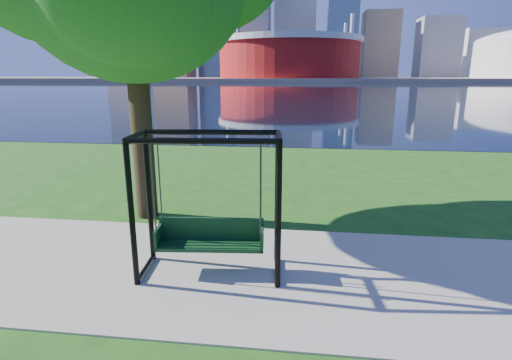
# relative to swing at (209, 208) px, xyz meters

# --- Properties ---
(ground) EXTENTS (900.00, 900.00, 0.00)m
(ground) POSITION_rel_swing_xyz_m (0.60, 0.57, -1.18)
(ground) COLOR #1E5114
(ground) RESTS_ON ground
(path) EXTENTS (120.00, 4.00, 0.03)m
(path) POSITION_rel_swing_xyz_m (0.60, 0.07, -1.16)
(path) COLOR #9E937F
(path) RESTS_ON ground
(river) EXTENTS (900.00, 180.00, 0.02)m
(river) POSITION_rel_swing_xyz_m (0.60, 102.57, -1.17)
(river) COLOR black
(river) RESTS_ON ground
(far_bank) EXTENTS (900.00, 228.00, 2.00)m
(far_bank) POSITION_rel_swing_xyz_m (0.60, 306.57, -0.18)
(far_bank) COLOR #937F60
(far_bank) RESTS_ON ground
(stadium) EXTENTS (83.00, 83.00, 32.00)m
(stadium) POSITION_rel_swing_xyz_m (-9.40, 235.57, 13.05)
(stadium) COLOR maroon
(stadium) RESTS_ON far_bank
(skyline) EXTENTS (392.00, 66.00, 96.50)m
(skyline) POSITION_rel_swing_xyz_m (-3.66, 319.96, 34.71)
(skyline) COLOR gray
(skyline) RESTS_ON far_bank
(swing) EXTENTS (2.46, 1.24, 2.44)m
(swing) POSITION_rel_swing_xyz_m (0.00, 0.00, 0.00)
(swing) COLOR black
(swing) RESTS_ON ground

